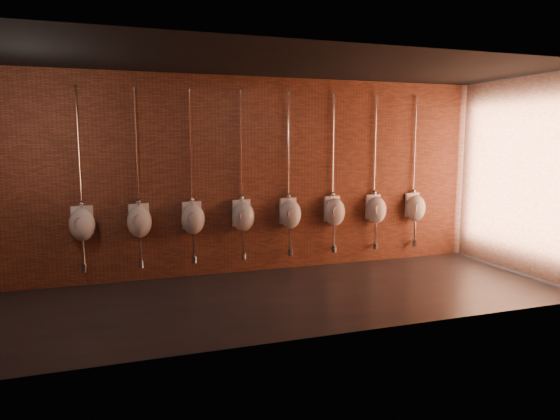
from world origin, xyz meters
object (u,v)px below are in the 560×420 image
Objects in this scene: urinal_3 at (243,216)px; urinal_4 at (290,213)px; urinal_1 at (139,221)px; urinal_2 at (193,218)px; urinal_0 at (82,224)px; urinal_7 at (415,207)px; urinal_5 at (334,211)px; urinal_6 at (376,209)px.

urinal_3 and urinal_4 have the same top height.
urinal_1 is 0.81m from urinal_2.
urinal_0 is 1.00× the size of urinal_2.
urinal_0 is 5.70m from urinal_7.
urinal_5 is at bearing 180.00° from urinal_7.
urinal_3 is 1.63m from urinal_5.
urinal_7 is at bearing 0.00° from urinal_5.
urinal_2 is (1.63, 0.00, 0.00)m from urinal_0.
urinal_3 is at bearing 180.00° from urinal_4.
urinal_5 is 1.00× the size of urinal_7.
urinal_2 is 1.00× the size of urinal_3.
urinal_5 is (3.26, 0.00, 0.00)m from urinal_1.
urinal_1 is at bearing 0.00° from urinal_0.
urinal_6 is at bearing 0.00° from urinal_4.
urinal_6 is at bearing 0.00° from urinal_5.
urinal_5 is at bearing 0.00° from urinal_0.
urinal_0 is 2.44m from urinal_3.
urinal_2 is at bearing 0.00° from urinal_0.
urinal_4 is at bearing 0.00° from urinal_2.
urinal_3 is at bearing 180.00° from urinal_6.
urinal_6 is at bearing 0.00° from urinal_0.
urinal_5 is (0.81, 0.00, 0.00)m from urinal_4.
urinal_7 is at bearing 0.00° from urinal_3.
urinal_0 is 4.07m from urinal_5.
urinal_5 is 1.00× the size of urinal_6.
urinal_0 is 1.00× the size of urinal_4.
urinal_0 is 1.00× the size of urinal_1.
urinal_4 is 1.00× the size of urinal_6.
urinal_0 is at bearing 180.00° from urinal_2.
urinal_1 is 4.07m from urinal_6.
urinal_3 is 1.00× the size of urinal_5.
urinal_3 is at bearing 0.00° from urinal_0.
urinal_5 is 0.81m from urinal_6.
urinal_1 and urinal_6 have the same top height.
urinal_0 and urinal_5 have the same top height.
urinal_7 is at bearing 0.00° from urinal_6.
urinal_4 is (1.63, 0.00, 0.00)m from urinal_2.
urinal_5 is at bearing 0.00° from urinal_1.
urinal_1 is 1.00× the size of urinal_7.
urinal_1 is (0.81, 0.00, 0.00)m from urinal_0.
urinal_5 is (4.07, 0.00, 0.00)m from urinal_0.
urinal_4 is (0.81, 0.00, 0.00)m from urinal_3.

